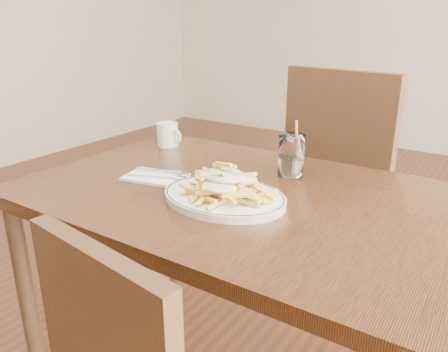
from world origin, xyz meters
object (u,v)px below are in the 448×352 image
Objects in this scene: fries_plate at (224,197)px; water_glass at (291,158)px; loaded_fries at (224,180)px; coffee_mug at (168,134)px; chair_far at (347,174)px; table at (237,215)px.

fries_plate is 0.29m from water_glass.
loaded_fries is 2.26× the size of coffee_mug.
chair_far is at bearing 86.42° from fries_plate.
water_glass reaches higher than coffee_mug.
fries_plate is at bearing -93.58° from chair_far.
chair_far is at bearing 45.40° from coffee_mug.
loaded_fries reaches higher than coffee_mug.
chair_far reaches higher than coffee_mug.
chair_far is 0.90m from loaded_fries.
coffee_mug is (-0.53, -0.54, 0.21)m from chair_far.
table is at bearing 99.18° from fries_plate.
loaded_fries is 0.58m from coffee_mug.
water_glass is (0.07, 0.19, 0.13)m from table.
table is at bearing -95.03° from chair_far.
chair_far is 4.04× the size of loaded_fries.
table is 0.16m from loaded_fries.
table is at bearing 99.18° from loaded_fries.
loaded_fries is at bearing -82.87° from fries_plate.
table is 0.25m from water_glass.
chair_far is at bearing 86.42° from loaded_fries.
water_glass is at bearing -89.76° from chair_far.
table is 6.89× the size of water_glass.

